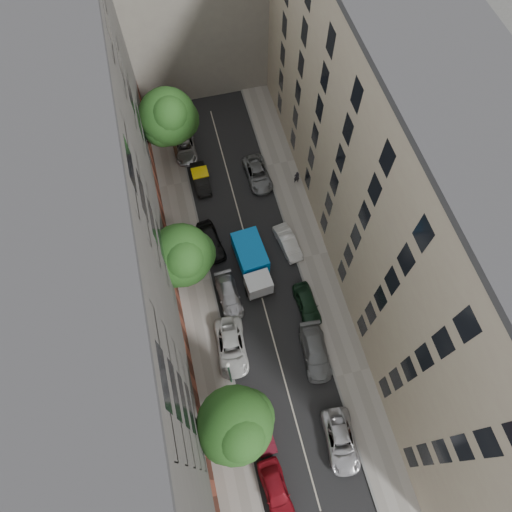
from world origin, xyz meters
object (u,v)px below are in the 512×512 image
object	(u,v)px
tarp_truck	(252,263)
car_right_2	(307,304)
lamp_post	(229,371)
pedestrian	(297,177)
car_right_1	(315,352)
car_left_1	(261,429)
car_left_5	(201,179)
tree_mid	(183,257)
car_left_0	(276,491)
car_left_2	(231,347)
car_left_3	(229,296)
car_right_0	(341,441)
tree_near	(237,426)
car_right_4	(258,174)
tree_far	(169,119)
car_left_4	(211,241)
car_left_6	(185,147)
car_right_3	(288,243)

from	to	relation	value
tarp_truck	car_right_2	size ratio (longest dim) A/B	1.48
lamp_post	pedestrian	world-z (taller)	lamp_post
car_right_1	pedestrian	size ratio (longest dim) A/B	3.15
car_right_1	lamp_post	size ratio (longest dim) A/B	0.85
car_left_1	car_left_5	xyz separation A→B (m)	(0.00, 23.98, 0.02)
car_right_2	tree_mid	bearing A→B (deg)	151.12
car_left_1	car_left_0	bearing A→B (deg)	-94.66
car_left_2	car_left_3	size ratio (longest dim) A/B	1.17
pedestrian	car_right_0	bearing A→B (deg)	83.78
tree_near	car_right_4	bearing A→B (deg)	72.48
tarp_truck	car_left_2	distance (m)	7.58
car_left_1	car_right_2	world-z (taller)	car_right_2
tarp_truck	car_left_1	size ratio (longest dim) A/B	1.52
tree_near	tree_far	xyz separation A→B (m)	(-0.02, 27.53, 0.41)
tree_mid	car_left_4	bearing A→B (deg)	52.08
tree_near	lamp_post	xyz separation A→B (m)	(0.30, 4.03, -1.54)
car_right_4	pedestrian	distance (m)	3.90
car_left_3	car_right_0	size ratio (longest dim) A/B	0.91
car_left_3	lamp_post	size ratio (longest dim) A/B	0.76
car_right_1	car_right_4	bearing A→B (deg)	95.37
car_left_1	pedestrian	world-z (taller)	pedestrian
tree_mid	tree_far	distance (m)	14.15
car_left_2	car_left_4	distance (m)	10.12
car_right_0	car_left_3	bearing A→B (deg)	117.91
car_left_1	car_right_0	bearing A→B (deg)	-27.31
car_right_0	pedestrian	xyz separation A→B (m)	(3.60, 24.05, 0.26)
car_right_1	car_right_4	distance (m)	18.60
tree_far	car_right_4	bearing A→B (deg)	-30.93
car_left_6	car_right_3	world-z (taller)	car_right_3
car_left_1	tree_near	world-z (taller)	tree_near
car_left_6	car_right_0	world-z (taller)	car_right_0
tarp_truck	tree_near	distance (m)	14.54
car_right_0	car_right_2	world-z (taller)	car_right_2
tree_far	car_left_0	bearing A→B (deg)	-86.91
car_left_2	lamp_post	size ratio (longest dim) A/B	0.89
car_left_1	car_left_3	xyz separation A→B (m)	(0.00, 11.20, -0.01)
car_left_4	car_right_0	distance (m)	20.08
tarp_truck	pedestrian	distance (m)	10.60
car_left_5	car_right_2	world-z (taller)	car_right_2
lamp_post	car_left_5	bearing A→B (deg)	85.97
car_left_6	car_right_1	xyz separation A→B (m)	(6.58, -23.76, 0.08)
tree_near	lamp_post	size ratio (longest dim) A/B	1.37
car_left_2	car_right_0	xyz separation A→B (m)	(6.40, -9.03, -0.05)
car_left_5	car_right_3	distance (m)	11.03
tree_mid	pedestrian	size ratio (longest dim) A/B	4.93
tree_far	car_right_0	bearing A→B (deg)	-76.24
pedestrian	car_left_0	bearing A→B (deg)	72.84
car_right_0	car_right_3	distance (m)	17.36
car_right_4	tree_mid	size ratio (longest dim) A/B	0.61
car_left_6	pedestrian	bearing A→B (deg)	-31.44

